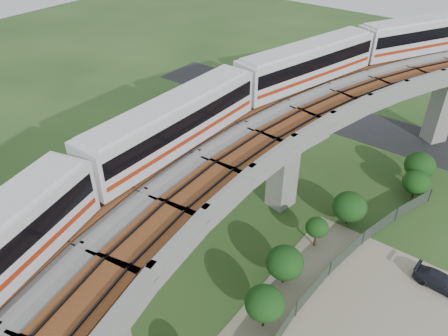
% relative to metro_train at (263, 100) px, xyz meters
% --- Properties ---
extents(ground, '(160.00, 160.00, 0.00)m').
position_rel_metro_train_xyz_m(ground, '(-0.72, -6.62, -12.31)').
color(ground, '#28461C').
rests_on(ground, ground).
extents(asphalt_road, '(60.00, 8.00, 0.03)m').
position_rel_metro_train_xyz_m(asphalt_road, '(-0.72, 23.38, -12.29)').
color(asphalt_road, '#232326').
rests_on(asphalt_road, ground).
extents(viaduct, '(19.58, 73.98, 11.40)m').
position_rel_metro_train_xyz_m(viaduct, '(3.13, -6.62, -3.26)').
color(viaduct, '#99968E').
rests_on(viaduct, ground).
extents(metro_train, '(13.80, 60.93, 3.64)m').
position_rel_metro_train_xyz_m(metro_train, '(0.00, 0.00, 0.00)').
color(metro_train, silver).
rests_on(metro_train, ground).
extents(fence, '(3.87, 38.73, 1.50)m').
position_rel_metro_train_xyz_m(fence, '(9.04, -6.62, -11.56)').
color(fence, '#2D382D').
rests_on(fence, ground).
extents(tree_0, '(3.01, 3.01, 3.58)m').
position_rel_metro_train_xyz_m(tree_0, '(9.55, 14.77, -10.01)').
color(tree_0, '#382314').
rests_on(tree_0, ground).
extents(tree_1, '(2.65, 2.65, 2.93)m').
position_rel_metro_train_xyz_m(tree_1, '(10.05, 12.42, -10.50)').
color(tree_1, '#382314').
rests_on(tree_1, ground).
extents(tree_2, '(3.05, 3.05, 3.23)m').
position_rel_metro_train_xyz_m(tree_2, '(6.49, 4.97, -10.38)').
color(tree_2, '#382314').
rests_on(tree_2, ground).
extents(tree_3, '(1.93, 1.93, 2.89)m').
position_rel_metro_train_xyz_m(tree_3, '(5.50, 0.64, -10.26)').
color(tree_3, '#382314').
rests_on(tree_3, ground).
extents(tree_4, '(2.90, 2.90, 3.41)m').
position_rel_metro_train_xyz_m(tree_4, '(5.42, -4.47, -10.14)').
color(tree_4, '#382314').
rests_on(tree_4, ground).
extents(tree_5, '(2.73, 2.73, 3.59)m').
position_rel_metro_train_xyz_m(tree_5, '(6.32, -8.69, -9.89)').
color(tree_5, '#382314').
rests_on(tree_5, ground).
extents(car_dark, '(4.12, 1.85, 1.17)m').
position_rel_metro_train_xyz_m(car_dark, '(15.28, 2.38, -11.68)').
color(car_dark, black).
rests_on(car_dark, dirt_lot).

